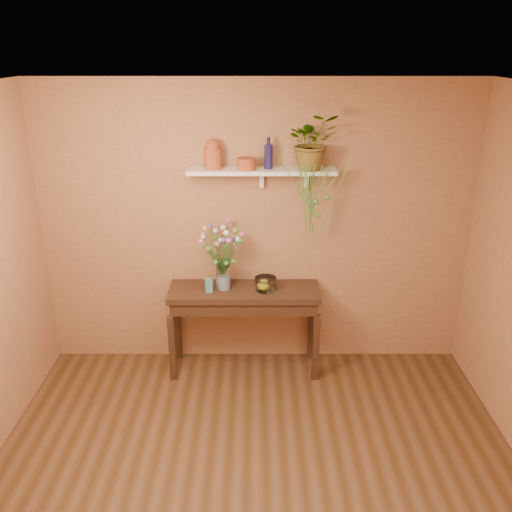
{
  "coord_description": "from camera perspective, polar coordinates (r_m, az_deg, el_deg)",
  "views": [
    {
      "loc": [
        -0.0,
        -2.8,
        2.95
      ],
      "look_at": [
        0.0,
        1.55,
        1.25
      ],
      "focal_mm": 38.08,
      "sensor_mm": 36.0,
      "label": 1
    }
  ],
  "objects": [
    {
      "name": "terracotta_pot",
      "position": [
        4.74,
        -1.01,
        9.65
      ],
      "size": [
        0.2,
        0.2,
        0.1
      ],
      "primitive_type": "cylinder",
      "rotation": [
        0.0,
        0.0,
        -0.22
      ],
      "color": "#AF4D1F",
      "rests_on": "wall_shelf"
    },
    {
      "name": "bouquet",
      "position": [
        4.85,
        -3.48,
        1.36
      ],
      "size": [
        0.4,
        0.43,
        0.51
      ],
      "color": "#386B28",
      "rests_on": "glass_vase"
    },
    {
      "name": "glass_bowl",
      "position": [
        4.98,
        1.01,
        -2.98
      ],
      "size": [
        0.2,
        0.2,
        0.12
      ],
      "color": "white",
      "rests_on": "sideboard"
    },
    {
      "name": "carton",
      "position": [
        4.95,
        -5.0,
        -3.09
      ],
      "size": [
        0.08,
        0.07,
        0.13
      ],
      "primitive_type": "cube",
      "rotation": [
        0.0,
        0.0,
        0.3
      ],
      "color": "teal",
      "rests_on": "sideboard"
    },
    {
      "name": "room",
      "position": [
        3.22,
        0.02,
        -8.4
      ],
      "size": [
        4.04,
        4.04,
        2.7
      ],
      "color": "#51341F",
      "rests_on": "ground"
    },
    {
      "name": "sideboard",
      "position": [
        5.07,
        -1.25,
        -4.74
      ],
      "size": [
        1.39,
        0.45,
        0.84
      ],
      "color": "#382214",
      "rests_on": "ground"
    },
    {
      "name": "spider_plant",
      "position": [
        4.74,
        5.96,
        11.85
      ],
      "size": [
        0.48,
        0.44,
        0.48
      ],
      "primitive_type": "imported",
      "rotation": [
        0.0,
        0.0,
        0.16
      ],
      "color": "#3C7D2A",
      "rests_on": "wall_shelf"
    },
    {
      "name": "terracotta_jug",
      "position": [
        4.77,
        -4.56,
        10.55
      ],
      "size": [
        0.16,
        0.16,
        0.26
      ],
      "color": "#AF4D1F",
      "rests_on": "wall_shelf"
    },
    {
      "name": "plant_fronds",
      "position": [
        4.69,
        6.23,
        5.95
      ],
      "size": [
        0.52,
        0.25,
        0.7
      ],
      "color": "#3C7D2A",
      "rests_on": "wall_shelf"
    },
    {
      "name": "glass_vase",
      "position": [
        4.99,
        -3.46,
        -2.19
      ],
      "size": [
        0.13,
        0.13,
        0.27
      ],
      "color": "white",
      "rests_on": "sideboard"
    },
    {
      "name": "lemon",
      "position": [
        4.98,
        0.83,
        -3.12
      ],
      "size": [
        0.08,
        0.08,
        0.08
      ],
      "primitive_type": "sphere",
      "color": "yellow",
      "rests_on": "glass_bowl"
    },
    {
      "name": "blue_bottle",
      "position": [
        4.77,
        1.31,
        10.46
      ],
      "size": [
        0.09,
        0.09,
        0.27
      ],
      "color": "#191644",
      "rests_on": "wall_shelf"
    },
    {
      "name": "wall_shelf",
      "position": [
        4.79,
        0.73,
        8.87
      ],
      "size": [
        1.3,
        0.24,
        0.19
      ],
      "color": "white",
      "rests_on": "room"
    }
  ]
}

